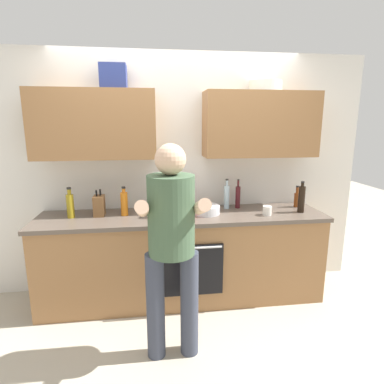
{
  "coord_description": "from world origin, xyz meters",
  "views": [
    {
      "loc": [
        -0.3,
        -2.96,
        1.79
      ],
      "look_at": [
        0.08,
        -0.1,
        1.15
      ],
      "focal_mm": 29.19,
      "sensor_mm": 36.0,
      "label": 1
    }
  ],
  "objects_px": {
    "bottle_syrup": "(175,201)",
    "bottle_juice": "(124,203)",
    "person_standing": "(172,237)",
    "bottle_oil": "(70,205)",
    "knife_block": "(99,206)",
    "bottle_wine": "(238,197)",
    "cup_coffee": "(267,211)",
    "bottle_soy": "(301,199)",
    "bottle_vinegar": "(297,199)",
    "mixing_bowl": "(206,210)",
    "bottle_water": "(227,196)",
    "bottle_hotsauce": "(187,204)",
    "grocery_bag_rice": "(167,206)"
  },
  "relations": [
    {
      "from": "bottle_oil",
      "to": "mixing_bowl",
      "type": "xyz_separation_m",
      "value": [
        1.31,
        -0.03,
        -0.08
      ]
    },
    {
      "from": "cup_coffee",
      "to": "knife_block",
      "type": "height_order",
      "value": "knife_block"
    },
    {
      "from": "knife_block",
      "to": "bottle_oil",
      "type": "bearing_deg",
      "value": -172.69
    },
    {
      "from": "knife_block",
      "to": "bottle_syrup",
      "type": "bearing_deg",
      "value": 9.29
    },
    {
      "from": "mixing_bowl",
      "to": "knife_block",
      "type": "xyz_separation_m",
      "value": [
        -1.04,
        0.07,
        0.06
      ]
    },
    {
      "from": "person_standing",
      "to": "mixing_bowl",
      "type": "height_order",
      "value": "person_standing"
    },
    {
      "from": "bottle_oil",
      "to": "cup_coffee",
      "type": "xyz_separation_m",
      "value": [
        1.9,
        -0.16,
        -0.08
      ]
    },
    {
      "from": "person_standing",
      "to": "mixing_bowl",
      "type": "bearing_deg",
      "value": 64.31
    },
    {
      "from": "cup_coffee",
      "to": "mixing_bowl",
      "type": "relative_size",
      "value": 0.32
    },
    {
      "from": "knife_block",
      "to": "bottle_wine",
      "type": "bearing_deg",
      "value": 4.23
    },
    {
      "from": "bottle_oil",
      "to": "bottle_wine",
      "type": "height_order",
      "value": "bottle_wine"
    },
    {
      "from": "bottle_hotsauce",
      "to": "bottle_soy",
      "type": "bearing_deg",
      "value": 2.32
    },
    {
      "from": "bottle_wine",
      "to": "bottle_hotsauce",
      "type": "relative_size",
      "value": 0.96
    },
    {
      "from": "bottle_oil",
      "to": "bottle_syrup",
      "type": "relative_size",
      "value": 1.32
    },
    {
      "from": "bottle_vinegar",
      "to": "bottle_juice",
      "type": "distance_m",
      "value": 1.83
    },
    {
      "from": "bottle_oil",
      "to": "person_standing",
      "type": "bearing_deg",
      "value": -43.38
    },
    {
      "from": "bottle_vinegar",
      "to": "mixing_bowl",
      "type": "xyz_separation_m",
      "value": [
        -1.02,
        -0.13,
        -0.05
      ]
    },
    {
      "from": "bottle_water",
      "to": "bottle_vinegar",
      "type": "bearing_deg",
      "value": -2.93
    },
    {
      "from": "cup_coffee",
      "to": "mixing_bowl",
      "type": "distance_m",
      "value": 0.61
    },
    {
      "from": "person_standing",
      "to": "bottle_oil",
      "type": "xyz_separation_m",
      "value": [
        -0.91,
        0.86,
        0.05
      ]
    },
    {
      "from": "cup_coffee",
      "to": "bottle_water",
      "type": "bearing_deg",
      "value": 138.42
    },
    {
      "from": "bottle_soy",
      "to": "bottle_hotsauce",
      "type": "distance_m",
      "value": 1.17
    },
    {
      "from": "bottle_syrup",
      "to": "bottle_hotsauce",
      "type": "bearing_deg",
      "value": -73.66
    },
    {
      "from": "mixing_bowl",
      "to": "grocery_bag_rice",
      "type": "distance_m",
      "value": 0.4
    },
    {
      "from": "bottle_juice",
      "to": "bottle_soy",
      "type": "bearing_deg",
      "value": -3.93
    },
    {
      "from": "bottle_soy",
      "to": "bottle_vinegar",
      "type": "xyz_separation_m",
      "value": [
        0.05,
        0.2,
        -0.05
      ]
    },
    {
      "from": "bottle_hotsauce",
      "to": "bottle_juice",
      "type": "relative_size",
      "value": 1.12
    },
    {
      "from": "bottle_hotsauce",
      "to": "bottle_vinegar",
      "type": "bearing_deg",
      "value": 11.56
    },
    {
      "from": "bottle_oil",
      "to": "bottle_wine",
      "type": "xyz_separation_m",
      "value": [
        1.68,
        0.14,
        -0.0
      ]
    },
    {
      "from": "bottle_juice",
      "to": "mixing_bowl",
      "type": "relative_size",
      "value": 1.0
    },
    {
      "from": "bottle_oil",
      "to": "bottle_soy",
      "type": "distance_m",
      "value": 2.28
    },
    {
      "from": "bottle_vinegar",
      "to": "mixing_bowl",
      "type": "distance_m",
      "value": 1.03
    },
    {
      "from": "grocery_bag_rice",
      "to": "bottle_syrup",
      "type": "bearing_deg",
      "value": 65.58
    },
    {
      "from": "bottle_soy",
      "to": "bottle_hotsauce",
      "type": "bearing_deg",
      "value": -177.68
    },
    {
      "from": "grocery_bag_rice",
      "to": "knife_block",
      "type": "bearing_deg",
      "value": 171.66
    },
    {
      "from": "bottle_soy",
      "to": "grocery_bag_rice",
      "type": "bearing_deg",
      "value": 178.12
    },
    {
      "from": "mixing_bowl",
      "to": "bottle_water",
      "type": "bearing_deg",
      "value": 33.51
    },
    {
      "from": "bottle_vinegar",
      "to": "cup_coffee",
      "type": "bearing_deg",
      "value": -148.85
    },
    {
      "from": "bottle_juice",
      "to": "cup_coffee",
      "type": "distance_m",
      "value": 1.41
    },
    {
      "from": "bottle_soy",
      "to": "bottle_syrup",
      "type": "bearing_deg",
      "value": 168.25
    },
    {
      "from": "bottle_syrup",
      "to": "mixing_bowl",
      "type": "xyz_separation_m",
      "value": [
        0.29,
        -0.19,
        -0.05
      ]
    },
    {
      "from": "bottle_wine",
      "to": "mixing_bowl",
      "type": "xyz_separation_m",
      "value": [
        -0.38,
        -0.17,
        -0.08
      ]
    },
    {
      "from": "person_standing",
      "to": "bottle_syrup",
      "type": "height_order",
      "value": "person_standing"
    },
    {
      "from": "bottle_syrup",
      "to": "bottle_juice",
      "type": "relative_size",
      "value": 0.78
    },
    {
      "from": "bottle_vinegar",
      "to": "bottle_juice",
      "type": "xyz_separation_m",
      "value": [
        -1.82,
        -0.08,
        0.03
      ]
    },
    {
      "from": "bottle_syrup",
      "to": "bottle_oil",
      "type": "bearing_deg",
      "value": -171.22
    },
    {
      "from": "person_standing",
      "to": "cup_coffee",
      "type": "xyz_separation_m",
      "value": [
        0.99,
        0.69,
        -0.03
      ]
    },
    {
      "from": "bottle_water",
      "to": "cup_coffee",
      "type": "distance_m",
      "value": 0.46
    },
    {
      "from": "person_standing",
      "to": "bottle_water",
      "type": "xyz_separation_m",
      "value": [
        0.65,
        0.99,
        0.06
      ]
    },
    {
      "from": "bottle_oil",
      "to": "knife_block",
      "type": "relative_size",
      "value": 1.14
    }
  ]
}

